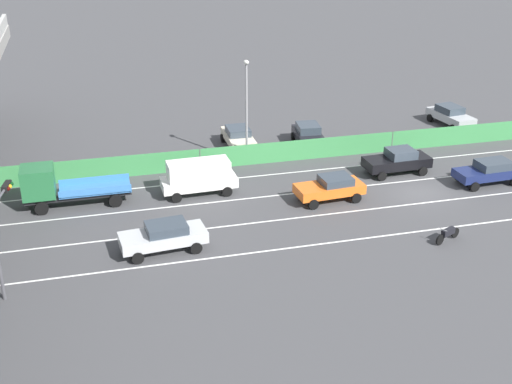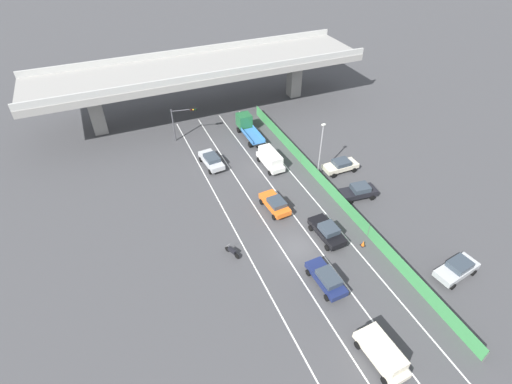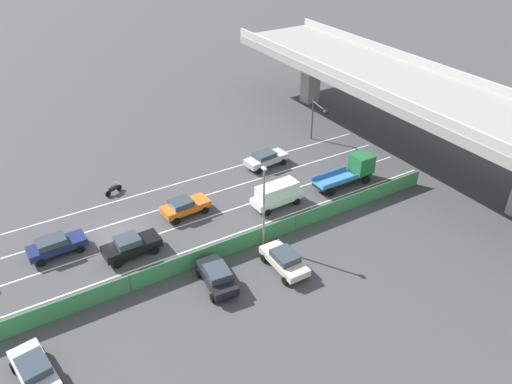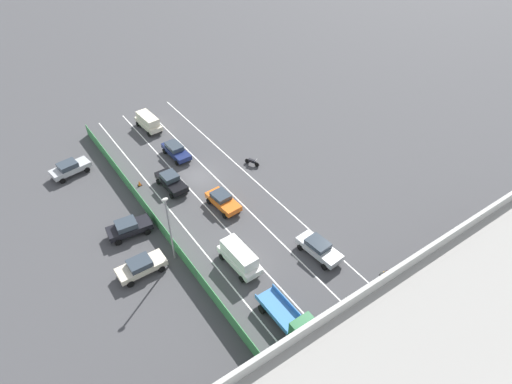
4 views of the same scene
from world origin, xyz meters
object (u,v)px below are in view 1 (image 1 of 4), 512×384
(motorcycle, at_px, (448,234))
(parked_sedan_cream, at_px, (238,136))
(car_sedan_black, at_px, (398,160))
(car_taxi_orange, at_px, (331,187))
(parked_sedan_dark, at_px, (308,134))
(flatbed_truck_blue, at_px, (56,186))
(street_lamp, at_px, (246,102))
(car_van_white, at_px, (199,176))
(car_sedan_silver, at_px, (164,236))
(parked_wagon_silver, at_px, (450,115))
(car_sedan_navy, at_px, (489,171))
(traffic_light, at_px, (1,221))
(traffic_cone, at_px, (410,152))

(motorcycle, height_order, parked_sedan_cream, parked_sedan_cream)
(car_sedan_black, xyz_separation_m, parked_sedan_cream, (7.72, 9.41, -0.06))
(car_taxi_orange, distance_m, car_sedan_black, 6.70)
(car_sedan_black, distance_m, parked_sedan_dark, 7.89)
(flatbed_truck_blue, xyz_separation_m, street_lamp, (4.18, -12.99, 3.10))
(car_van_white, distance_m, parked_sedan_dark, 11.71)
(car_sedan_black, relative_size, motorcycle, 2.51)
(car_taxi_orange, bearing_deg, car_van_white, 68.78)
(car_taxi_orange, xyz_separation_m, car_sedan_silver, (-3.83, 10.90, 0.02))
(car_sedan_black, bearing_deg, car_van_white, 89.87)
(parked_wagon_silver, distance_m, street_lamp, 19.13)
(car_sedan_navy, distance_m, parked_sedan_cream, 18.12)
(car_sedan_navy, bearing_deg, parked_sedan_cream, 53.08)
(car_taxi_orange, xyz_separation_m, parked_wagon_silver, (11.43, -14.84, 0.03))
(car_sedan_navy, bearing_deg, flatbed_truck_blue, 82.77)
(flatbed_truck_blue, distance_m, motorcycle, 23.21)
(parked_wagon_silver, bearing_deg, parked_sedan_cream, 92.25)
(car_sedan_navy, distance_m, flatbed_truck_blue, 27.83)
(car_sedan_black, bearing_deg, motorcycle, 170.53)
(car_sedan_navy, bearing_deg, motorcycle, 134.33)
(car_sedan_silver, relative_size, parked_sedan_cream, 1.07)
(traffic_light, height_order, traffic_cone, traffic_light)
(parked_wagon_silver, bearing_deg, motorcycle, 150.03)
(car_sedan_navy, bearing_deg, car_taxi_orange, 89.10)
(parked_sedan_dark, bearing_deg, car_sedan_black, -148.20)
(car_sedan_silver, distance_m, parked_sedan_dark, 18.57)
(car_taxi_orange, bearing_deg, parked_wagon_silver, -52.38)
(car_sedan_black, relative_size, traffic_light, 0.95)
(car_taxi_orange, height_order, car_sedan_black, car_sedan_black)
(car_sedan_silver, bearing_deg, car_sedan_navy, -80.56)
(car_sedan_navy, xyz_separation_m, parked_wagon_silver, (11.61, -3.77, 0.02))
(parked_wagon_silver, distance_m, traffic_light, 37.51)
(motorcycle, relative_size, street_lamp, 0.25)
(car_taxi_orange, distance_m, parked_sedan_dark, 9.87)
(car_taxi_orange, xyz_separation_m, parked_sedan_cream, (10.72, 3.42, -0.00))
(car_sedan_black, relative_size, car_van_white, 0.95)
(parked_sedan_cream, bearing_deg, car_van_white, 150.37)
(car_taxi_orange, height_order, car_sedan_navy, car_sedan_navy)
(car_sedan_silver, height_order, traffic_light, traffic_light)
(traffic_light, relative_size, street_lamp, 0.66)
(street_lamp, bearing_deg, car_sedan_navy, -117.72)
(car_sedan_silver, bearing_deg, parked_sedan_dark, -43.27)
(car_sedan_black, relative_size, traffic_cone, 7.03)
(car_van_white, height_order, parked_sedan_dark, car_van_white)
(parked_sedan_cream, height_order, traffic_cone, parked_sedan_cream)
(parked_sedan_cream, distance_m, traffic_light, 22.27)
(flatbed_truck_blue, bearing_deg, car_sedan_silver, -141.75)
(car_van_white, bearing_deg, motorcycle, -128.73)
(car_van_white, relative_size, flatbed_truck_blue, 0.75)
(car_sedan_navy, distance_m, street_lamp, 16.89)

